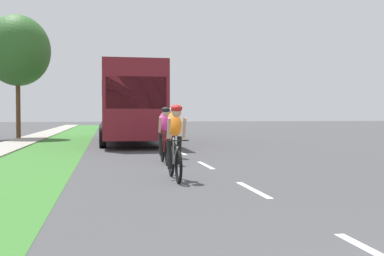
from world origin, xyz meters
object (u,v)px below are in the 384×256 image
(bus_maroon, at_px, (129,102))
(cyclist_lead, at_px, (175,141))
(street_tree_near, at_px, (18,51))
(cyclist_trailing, at_px, (165,135))
(cyclist_distant, at_px, (171,132))
(pickup_blue, at_px, (120,120))

(bus_maroon, bearing_deg, cyclist_lead, -88.64)
(bus_maroon, xyz_separation_m, street_tree_near, (-5.91, 3.77, 2.90))
(cyclist_lead, distance_m, bus_maroon, 13.28)
(street_tree_near, bearing_deg, cyclist_trailing, -65.21)
(cyclist_lead, xyz_separation_m, bus_maroon, (-0.31, 13.23, 1.17))
(cyclist_trailing, bearing_deg, bus_maroon, 92.84)
(cyclist_trailing, height_order, street_tree_near, street_tree_near)
(cyclist_trailing, distance_m, bus_maroon, 10.18)
(cyclist_lead, relative_size, bus_maroon, 0.15)
(bus_maroon, bearing_deg, cyclist_trailing, -87.16)
(street_tree_near, bearing_deg, cyclist_distant, -60.67)
(street_tree_near, bearing_deg, bus_maroon, -32.56)
(pickup_blue, bearing_deg, cyclist_distant, -88.12)
(cyclist_trailing, xyz_separation_m, street_tree_near, (-6.41, 13.87, 4.07))
(bus_maroon, relative_size, pickup_blue, 2.27)
(pickup_blue, relative_size, street_tree_near, 0.74)
(cyclist_distant, height_order, bus_maroon, bus_maroon)
(cyclist_distant, bearing_deg, cyclist_lead, -97.06)
(cyclist_distant, bearing_deg, bus_maroon, 96.24)
(cyclist_lead, bearing_deg, cyclist_distant, 82.94)
(cyclist_lead, height_order, cyclist_trailing, same)
(cyclist_distant, bearing_deg, pickup_blue, 91.88)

